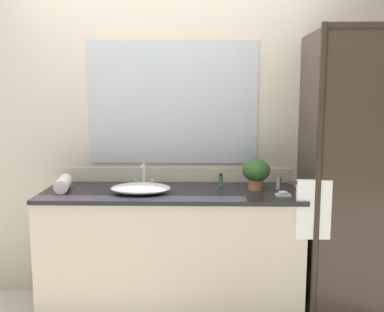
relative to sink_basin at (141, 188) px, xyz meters
name	(u,v)px	position (x,y,z in m)	size (l,w,h in m)	color
ground_plane	(172,311)	(0.20, 0.06, -0.93)	(8.00, 8.00, 0.00)	silver
wall_back_with_mirror	(173,130)	(0.20, 0.40, 0.37)	(4.40, 0.06, 2.60)	beige
vanity_cabinet	(171,252)	(0.20, 0.07, -0.48)	(1.80, 0.58, 0.90)	beige
shower_enclosure	(365,181)	(1.47, -0.13, 0.08)	(1.20, 0.59, 2.00)	#2D2319
sink_basin	(141,188)	(0.00, 0.00, 0.00)	(0.41, 0.29, 0.06)	white
faucet	(144,180)	(0.00, 0.17, 0.02)	(0.17, 0.12, 0.18)	silver
potted_plant	(256,172)	(0.81, 0.12, 0.09)	(0.20, 0.20, 0.22)	#B77A51
soap_dish	(283,194)	(0.96, -0.07, -0.02)	(0.10, 0.07, 0.04)	silver
amenity_bottle_lotion	(221,180)	(0.56, 0.21, 0.01)	(0.03, 0.03, 0.10)	#4C7056
amenity_bottle_shampoo	(280,182)	(1.00, 0.23, 0.00)	(0.02, 0.02, 0.07)	#4C7056
amenity_bottle_conditioner	(278,184)	(0.97, 0.13, 0.01)	(0.03, 0.03, 0.09)	silver
rolled_towel_near_edge	(63,184)	(-0.56, 0.06, 0.02)	(0.10, 0.10, 0.25)	white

